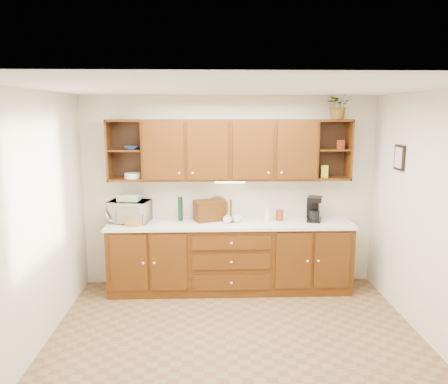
{
  "coord_description": "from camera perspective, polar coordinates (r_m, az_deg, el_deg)",
  "views": [
    {
      "loc": [
        -0.28,
        -4.17,
        2.37
      ],
      "look_at": [
        -0.09,
        1.15,
        1.4
      ],
      "focal_mm": 35.0,
      "sensor_mm": 36.0,
      "label": 1
    }
  ],
  "objects": [
    {
      "name": "bread_box",
      "position": [
        5.88,
        -1.92,
        -2.42
      ],
      "size": [
        0.45,
        0.36,
        0.27
      ],
      "primitive_type": "cube",
      "rotation": [
        0.0,
        0.0,
        0.35
      ],
      "color": "#3C1B06",
      "rests_on": "countertop"
    },
    {
      "name": "base_cabinets",
      "position": [
        5.95,
        0.81,
        -8.54
      ],
      "size": [
        3.2,
        0.6,
        0.9
      ],
      "primitive_type": "cube",
      "color": "#3C1B06",
      "rests_on": "floor"
    },
    {
      "name": "left_wall",
      "position": [
        4.64,
        -23.76,
        -3.95
      ],
      "size": [
        0.0,
        3.5,
        3.5
      ],
      "primitive_type": "plane",
      "rotation": [
        1.57,
        0.0,
        1.57
      ],
      "color": "beige",
      "rests_on": "floor"
    },
    {
      "name": "towel_stack",
      "position": [
        5.89,
        -12.31,
        -0.72
      ],
      "size": [
        0.29,
        0.23,
        0.08
      ],
      "primitive_type": "cube",
      "rotation": [
        0.0,
        0.0,
        -0.11
      ],
      "color": "#EADA6E",
      "rests_on": "microwave"
    },
    {
      "name": "canister_yellow",
      "position": [
        5.89,
        6.12,
        -3.27
      ],
      "size": [
        0.1,
        0.1,
        0.11
      ],
      "primitive_type": "cylinder",
      "rotation": [
        0.0,
        0.0,
        -0.2
      ],
      "color": "gold",
      "rests_on": "countertop"
    },
    {
      "name": "back_wall",
      "position": [
        6.03,
        0.69,
        0.05
      ],
      "size": [
        4.0,
        0.0,
        4.0
      ],
      "primitive_type": "plane",
      "rotation": [
        1.57,
        0.0,
        0.0
      ],
      "color": "beige",
      "rests_on": "floor"
    },
    {
      "name": "wine_bottle",
      "position": [
        5.89,
        -5.72,
        -2.2
      ],
      "size": [
        0.08,
        0.08,
        0.32
      ],
      "primitive_type": "cylinder",
      "rotation": [
        0.0,
        0.0,
        -0.33
      ],
      "color": "black",
      "rests_on": "countertop"
    },
    {
      "name": "mug_tree",
      "position": [
        5.81,
        0.91,
        -3.49
      ],
      "size": [
        0.26,
        0.27,
        0.3
      ],
      "rotation": [
        0.0,
        0.0,
        -0.15
      ],
      "color": "#3C1B06",
      "rests_on": "countertop"
    },
    {
      "name": "countertop",
      "position": [
        5.81,
        0.83,
        -4.18
      ],
      "size": [
        3.24,
        0.64,
        0.04
      ],
      "primitive_type": "cube",
      "color": "white",
      "rests_on": "base_cabinets"
    },
    {
      "name": "canister_white",
      "position": [
        5.85,
        5.67,
        -3.01
      ],
      "size": [
        0.09,
        0.09,
        0.18
      ],
      "primitive_type": "cylinder",
      "rotation": [
        0.0,
        0.0,
        0.14
      ],
      "color": "white",
      "rests_on": "countertop"
    },
    {
      "name": "wicker_basket",
      "position": [
        5.76,
        -11.68,
        -3.57
      ],
      "size": [
        0.26,
        0.26,
        0.14
      ],
      "primitive_type": "cylinder",
      "rotation": [
        0.0,
        0.0,
        -0.07
      ],
      "color": "#A57944",
      "rests_on": "countertop"
    },
    {
      "name": "framed_picture",
      "position": [
        5.58,
        21.96,
        4.19
      ],
      "size": [
        0.03,
        0.24,
        0.3
      ],
      "primitive_type": "cube",
      "color": "black",
      "rests_on": "right_wall"
    },
    {
      "name": "upper_cabinets",
      "position": [
        5.79,
        0.87,
        5.55
      ],
      "size": [
        3.2,
        0.33,
        0.8
      ],
      "color": "#3C1B06",
      "rests_on": "back_wall"
    },
    {
      "name": "potted_plant",
      "position": [
        5.94,
        14.76,
        10.95
      ],
      "size": [
        0.34,
        0.29,
        0.37
      ],
      "primitive_type": "imported",
      "rotation": [
        0.0,
        0.0,
        0.02
      ],
      "color": "#999999",
      "rests_on": "upper_cabinets"
    },
    {
      "name": "bowl_stack",
      "position": [
        5.84,
        -11.98,
        5.66
      ],
      "size": [
        0.19,
        0.19,
        0.04
      ],
      "primitive_type": "imported",
      "rotation": [
        0.0,
        0.0,
        -0.03
      ],
      "color": "#27448F",
      "rests_on": "upper_cabinets"
    },
    {
      "name": "woven_tray",
      "position": [
        6.04,
        -0.85,
        -3.33
      ],
      "size": [
        0.33,
        0.19,
        0.31
      ],
      "primitive_type": "cylinder",
      "rotation": [
        1.36,
        0.0,
        -0.37
      ],
      "color": "#A57944",
      "rests_on": "countertop"
    },
    {
      "name": "pantry_box_red",
      "position": [
        6.0,
        15.0,
        6.0
      ],
      "size": [
        0.1,
        0.09,
        0.12
      ],
      "primitive_type": "cube",
      "rotation": [
        0.0,
        0.0,
        0.37
      ],
      "color": "#983216",
      "rests_on": "upper_cabinets"
    },
    {
      "name": "ceiling",
      "position": [
        4.19,
        1.88,
        13.41
      ],
      "size": [
        4.0,
        4.0,
        0.0
      ],
      "primitive_type": "plane",
      "rotation": [
        3.14,
        0.0,
        0.0
      ],
      "color": "white",
      "rests_on": "back_wall"
    },
    {
      "name": "canister_red",
      "position": [
        5.93,
        7.26,
        -3.03
      ],
      "size": [
        0.13,
        0.13,
        0.14
      ],
      "primitive_type": "cylinder",
      "rotation": [
        0.0,
        0.0,
        -0.39
      ],
      "color": "#983216",
      "rests_on": "countertop"
    },
    {
      "name": "microwave",
      "position": [
        5.93,
        -12.24,
        -2.48
      ],
      "size": [
        0.58,
        0.44,
        0.29
      ],
      "primitive_type": "imported",
      "rotation": [
        0.0,
        0.0,
        -0.19
      ],
      "color": "beige",
      "rests_on": "countertop"
    },
    {
      "name": "floor",
      "position": [
        4.81,
        1.69,
        -19.25
      ],
      "size": [
        4.0,
        4.0,
        0.0
      ],
      "primitive_type": "plane",
      "color": "brown",
      "rests_on": "ground"
    },
    {
      "name": "plate_stack",
      "position": [
        5.9,
        -11.85,
        2.12
      ],
      "size": [
        0.26,
        0.26,
        0.07
      ],
      "primitive_type": "cylinder",
      "rotation": [
        0.0,
        0.0,
        -0.19
      ],
      "color": "white",
      "rests_on": "upper_cabinets"
    },
    {
      "name": "coffee_maker",
      "position": [
        5.97,
        11.68,
        -2.22
      ],
      "size": [
        0.24,
        0.28,
        0.33
      ],
      "rotation": [
        0.0,
        0.0,
        -0.31
      ],
      "color": "black",
      "rests_on": "countertop"
    },
    {
      "name": "pantry_box_yellow",
      "position": [
        6.0,
        12.97,
        2.65
      ],
      "size": [
        0.1,
        0.08,
        0.16
      ],
      "primitive_type": "cube",
      "rotation": [
        0.0,
        0.0,
        -0.1
      ],
      "color": "gold",
      "rests_on": "upper_cabinets"
    },
    {
      "name": "undercabinet_light",
      "position": [
        5.79,
        0.79,
        1.33
      ],
      "size": [
        0.4,
        0.05,
        0.02
      ],
      "primitive_type": "cube",
      "color": "white",
      "rests_on": "upper_cabinets"
    },
    {
      "name": "right_wall",
      "position": [
        4.88,
        25.99,
        -3.46
      ],
      "size": [
        0.0,
        3.5,
        3.5
      ],
      "primitive_type": "plane",
      "rotation": [
        1.57,
        0.0,
        -1.57
      ],
      "color": "beige",
      "rests_on": "floor"
    }
  ]
}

